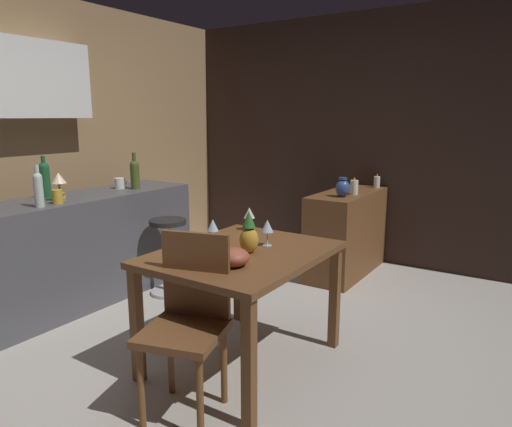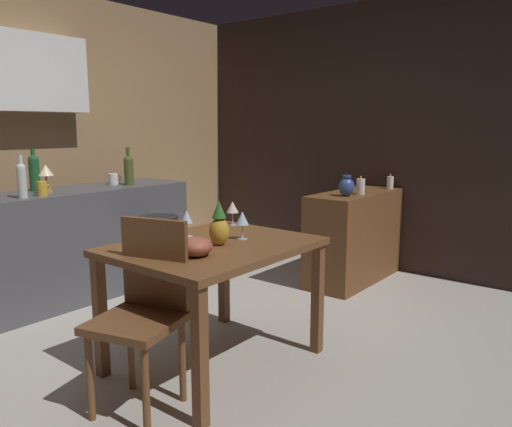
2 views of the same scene
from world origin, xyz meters
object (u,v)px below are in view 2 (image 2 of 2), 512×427
at_px(wine_glass_center, 233,208).
at_px(cup_mustard, 43,189).
at_px(vase_ceramic_blue, 347,187).
at_px(cup_white, 114,179).
at_px(wine_bottle_green, 34,171).
at_px(wine_bottle_olive, 129,168).
at_px(pillar_candle_short, 361,187).
at_px(fruit_bowl, 195,247).
at_px(counter_lamp, 46,173).
at_px(wine_glass_left, 187,218).
at_px(pineapple_centerpiece, 219,226).
at_px(pillar_candle_tall, 390,183).
at_px(wine_glass_right, 242,219).
at_px(wine_bottle_clear, 22,178).
at_px(bar_stool, 160,253).
at_px(chair_near_window, 144,307).
at_px(sideboard_cabinet, 354,236).
at_px(dining_table, 214,259).

relative_size(wine_glass_center, cup_mustard, 1.51).
height_order(cup_mustard, vase_ceramic_blue, cup_mustard).
bearing_deg(vase_ceramic_blue, cup_white, 123.77).
bearing_deg(wine_bottle_green, wine_glass_center, -71.66).
height_order(wine_bottle_olive, pillar_candle_short, wine_bottle_olive).
distance_m(fruit_bowl, counter_lamp, 1.83).
xyz_separation_m(wine_glass_left, wine_bottle_green, (-0.09, 1.64, 0.20)).
distance_m(pineapple_centerpiece, wine_bottle_olive, 1.82).
relative_size(counter_lamp, pillar_candle_tall, 1.54).
distance_m(wine_glass_center, wine_bottle_olive, 1.39).
xyz_separation_m(pineapple_centerpiece, cup_mustard, (-0.17, 1.62, 0.10)).
bearing_deg(wine_glass_center, pineapple_centerpiece, -146.14).
relative_size(pineapple_centerpiece, cup_mustard, 2.34).
height_order(wine_glass_right, wine_bottle_clear, wine_bottle_clear).
xyz_separation_m(wine_glass_right, pineapple_centerpiece, (-0.19, 0.01, -0.02)).
bearing_deg(bar_stool, wine_bottle_olive, 85.09).
height_order(pineapple_centerpiece, fruit_bowl, pineapple_centerpiece).
distance_m(wine_glass_center, counter_lamp, 1.53).
height_order(chair_near_window, wine_bottle_green, wine_bottle_green).
bearing_deg(pineapple_centerpiece, wine_bottle_clear, 101.34).
bearing_deg(wine_bottle_olive, sideboard_cabinet, -47.83).
relative_size(dining_table, wine_bottle_green, 3.35).
bearing_deg(wine_bottle_green, bar_stool, -44.24).
relative_size(dining_table, cup_mustard, 10.24).
bearing_deg(fruit_bowl, wine_bottle_green, 84.38).
bearing_deg(pineapple_centerpiece, wine_bottle_olive, 68.69).
distance_m(wine_bottle_olive, pillar_candle_tall, 2.43).
height_order(wine_bottle_clear, vase_ceramic_blue, wine_bottle_clear).
distance_m(dining_table, sideboard_cabinet, 2.03).
height_order(dining_table, cup_white, cup_white).
relative_size(fruit_bowl, pillar_candle_tall, 1.28).
bearing_deg(dining_table, wine_bottle_clear, 101.93).
bearing_deg(wine_glass_center, pillar_candle_tall, -7.48).
distance_m(wine_bottle_clear, wine_bottle_green, 0.42).
relative_size(dining_table, fruit_bowl, 6.17).
height_order(wine_glass_left, cup_white, cup_white).
distance_m(chair_near_window, wine_glass_right, 0.80).
relative_size(wine_glass_left, cup_mustard, 1.50).
bearing_deg(pillar_candle_tall, wine_bottle_olive, 137.70).
xyz_separation_m(dining_table, wine_bottle_clear, (-0.33, 1.56, 0.40)).
distance_m(dining_table, bar_stool, 1.40).
relative_size(fruit_bowl, vase_ceramic_blue, 1.01).
distance_m(dining_table, pillar_candle_short, 1.92).
distance_m(wine_glass_left, pineapple_centerpiece, 0.30).
height_order(chair_near_window, pillar_candle_short, pillar_candle_short).
bearing_deg(counter_lamp, cup_white, 8.15).
xyz_separation_m(fruit_bowl, cup_mustard, (0.09, 1.69, 0.16)).
xyz_separation_m(bar_stool, wine_glass_left, (-0.59, -0.97, 0.50)).
xyz_separation_m(wine_glass_right, wine_glass_center, (0.28, 0.33, -0.00)).
xyz_separation_m(wine_glass_right, pillar_candle_short, (1.72, 0.10, 0.02)).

